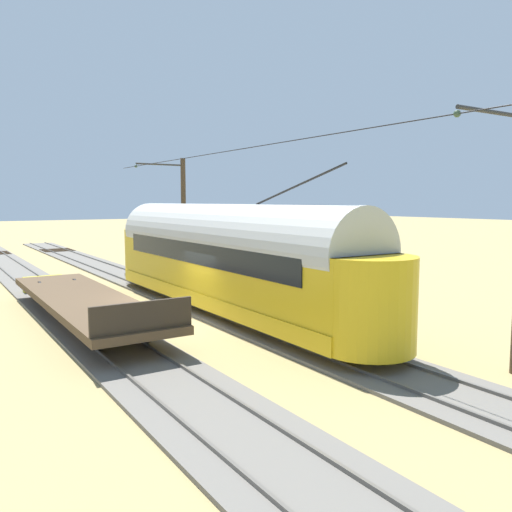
# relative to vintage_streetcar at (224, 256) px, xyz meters

# --- Properties ---
(ground_plane) EXTENTS (220.00, 220.00, 0.00)m
(ground_plane) POSITION_rel_vintage_streetcar_xyz_m (2.55, 0.49, -2.27)
(ground_plane) COLOR #9E8956
(track_streetcar_siding) EXTENTS (2.80, 80.00, 0.18)m
(track_streetcar_siding) POSITION_rel_vintage_streetcar_xyz_m (-0.00, 0.18, -2.21)
(track_streetcar_siding) COLOR #666059
(track_streetcar_siding) RESTS_ON ground
(track_adjacent_siding) EXTENTS (2.80, 80.00, 0.18)m
(track_adjacent_siding) POSITION_rel_vintage_streetcar_xyz_m (5.11, 0.18, -2.21)
(track_adjacent_siding) COLOR #666059
(track_adjacent_siding) RESTS_ON ground
(vintage_streetcar) EXTENTS (2.65, 18.27, 5.30)m
(vintage_streetcar) POSITION_rel_vintage_streetcar_xyz_m (0.00, 0.00, 0.00)
(vintage_streetcar) COLOR gold
(vintage_streetcar) RESTS_ON ground
(flatcar_adjacent) EXTENTS (2.80, 12.42, 1.60)m
(flatcar_adjacent) POSITION_rel_vintage_streetcar_xyz_m (5.11, -1.14, -1.41)
(flatcar_adjacent) COLOR brown
(flatcar_adjacent) RESTS_ON ground
(catenary_pole_foreground) EXTENTS (2.99, 0.28, 6.84)m
(catenary_pole_foreground) POSITION_rel_vintage_streetcar_xyz_m (-2.68, -9.66, 1.32)
(catenary_pole_foreground) COLOR #423323
(catenary_pole_foreground) RESTS_ON ground
(track_end_bumper) EXTENTS (1.80, 0.60, 0.80)m
(track_end_bumper) POSITION_rel_vintage_streetcar_xyz_m (5.11, -8.74, -1.87)
(track_end_bumper) COLOR #B2A519
(track_end_bumper) RESTS_ON ground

